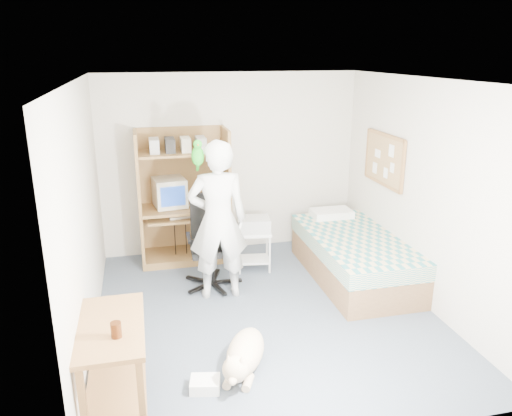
# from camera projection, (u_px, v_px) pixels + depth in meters

# --- Properties ---
(floor) EXTENTS (4.00, 4.00, 0.00)m
(floor) POSITION_uv_depth(u_px,v_px,m) (266.00, 312.00, 5.52)
(floor) COLOR #485162
(floor) RESTS_ON ground
(wall_back) EXTENTS (3.60, 0.02, 2.50)m
(wall_back) POSITION_uv_depth(u_px,v_px,m) (231.00, 164.00, 7.00)
(wall_back) COLOR beige
(wall_back) RESTS_ON floor
(wall_right) EXTENTS (0.02, 4.00, 2.50)m
(wall_right) POSITION_uv_depth(u_px,v_px,m) (423.00, 194.00, 5.54)
(wall_right) COLOR beige
(wall_right) RESTS_ON floor
(wall_left) EXTENTS (0.02, 4.00, 2.50)m
(wall_left) POSITION_uv_depth(u_px,v_px,m) (84.00, 217.00, 4.75)
(wall_left) COLOR beige
(wall_left) RESTS_ON floor
(ceiling) EXTENTS (3.60, 4.00, 0.02)m
(ceiling) POSITION_uv_depth(u_px,v_px,m) (267.00, 80.00, 4.77)
(ceiling) COLOR white
(ceiling) RESTS_ON wall_back
(computer_hutch) EXTENTS (1.20, 0.63, 1.80)m
(computer_hutch) POSITION_uv_depth(u_px,v_px,m) (184.00, 202.00, 6.73)
(computer_hutch) COLOR brown
(computer_hutch) RESTS_ON floor
(bed) EXTENTS (1.02, 2.02, 0.66)m
(bed) POSITION_uv_depth(u_px,v_px,m) (353.00, 256.00, 6.29)
(bed) COLOR brown
(bed) RESTS_ON floor
(side_desk) EXTENTS (0.50, 1.00, 0.75)m
(side_desk) POSITION_uv_depth(u_px,v_px,m) (114.00, 354.00, 3.92)
(side_desk) COLOR brown
(side_desk) RESTS_ON floor
(corkboard) EXTENTS (0.04, 0.94, 0.66)m
(corkboard) POSITION_uv_depth(u_px,v_px,m) (384.00, 160.00, 6.31)
(corkboard) COLOR olive
(corkboard) RESTS_ON wall_right
(office_chair) EXTENTS (0.63, 0.63, 1.12)m
(office_chair) POSITION_uv_depth(u_px,v_px,m) (211.00, 254.00, 6.08)
(office_chair) COLOR black
(office_chair) RESTS_ON floor
(person) EXTENTS (0.69, 0.47, 1.86)m
(person) POSITION_uv_depth(u_px,v_px,m) (218.00, 221.00, 5.65)
(person) COLOR silver
(person) RESTS_ON floor
(parrot) EXTENTS (0.14, 0.24, 0.38)m
(parrot) POSITION_uv_depth(u_px,v_px,m) (198.00, 154.00, 5.38)
(parrot) COLOR #138513
(parrot) RESTS_ON person
(dog) EXTENTS (0.57, 0.93, 0.37)m
(dog) POSITION_uv_depth(u_px,v_px,m) (244.00, 354.00, 4.48)
(dog) COLOR #CEAE8A
(dog) RESTS_ON floor
(printer_cart) EXTENTS (0.49, 0.41, 0.53)m
(printer_cart) POSITION_uv_depth(u_px,v_px,m) (254.00, 244.00, 6.52)
(printer_cart) COLOR white
(printer_cart) RESTS_ON floor
(printer) EXTENTS (0.46, 0.38, 0.18)m
(printer) POSITION_uv_depth(u_px,v_px,m) (254.00, 224.00, 6.44)
(printer) COLOR #A9A9A4
(printer) RESTS_ON printer_cart
(crt_monitor) EXTENTS (0.46, 0.48, 0.38)m
(crt_monitor) POSITION_uv_depth(u_px,v_px,m) (170.00, 192.00, 6.66)
(crt_monitor) COLOR beige
(crt_monitor) RESTS_ON computer_hutch
(keyboard) EXTENTS (0.47, 0.22, 0.03)m
(keyboard) POSITION_uv_depth(u_px,v_px,m) (186.00, 216.00, 6.63)
(keyboard) COLOR beige
(keyboard) RESTS_ON computer_hutch
(pencil_cup) EXTENTS (0.08, 0.08, 0.12)m
(pencil_cup) POSITION_uv_depth(u_px,v_px,m) (208.00, 202.00, 6.72)
(pencil_cup) COLOR gold
(pencil_cup) RESTS_ON computer_hutch
(drink_glass) EXTENTS (0.08, 0.08, 0.12)m
(drink_glass) POSITION_uv_depth(u_px,v_px,m) (116.00, 330.00, 3.66)
(drink_glass) COLOR #3B1A09
(drink_glass) RESTS_ON side_desk
(floor_box_a) EXTENTS (0.29, 0.25, 0.10)m
(floor_box_a) POSITION_uv_depth(u_px,v_px,m) (205.00, 384.00, 4.25)
(floor_box_a) COLOR white
(floor_box_a) RESTS_ON floor
(floor_box_b) EXTENTS (0.25, 0.27, 0.08)m
(floor_box_b) POSITION_uv_depth(u_px,v_px,m) (125.00, 407.00, 4.00)
(floor_box_b) COLOR #A5A5A0
(floor_box_b) RESTS_ON floor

